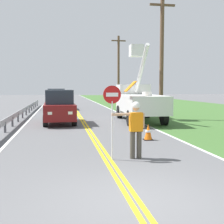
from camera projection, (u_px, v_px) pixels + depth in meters
ground_plane at (134, 200)px, 5.94m from camera, size 160.00×160.00×0.00m
grass_verge_right at (201, 111)px, 27.56m from camera, size 16.00×110.00×0.01m
centerline_yellow_left at (77, 113)px, 25.55m from camera, size 0.11×110.00×0.01m
centerline_yellow_right at (79, 113)px, 25.58m from camera, size 0.11×110.00×0.01m
edge_line_right at (118, 112)px, 26.19m from camera, size 0.12×110.00×0.01m
edge_line_left at (35, 114)px, 24.95m from camera, size 0.12×110.00×0.01m
flagger_worker at (136, 126)px, 9.32m from camera, size 1.09×0.26×1.83m
stop_sign_paddle at (112, 106)px, 9.09m from camera, size 0.56×0.04×2.33m
utility_bucket_truck at (138, 100)px, 19.78m from camera, size 2.95×6.91×5.17m
oncoming_suv_nearest at (59, 107)px, 18.29m from camera, size 2.00×4.65×2.10m
oncoming_suv_second at (56, 99)px, 29.81m from camera, size 1.93×4.62×2.10m
utility_pole_near at (162, 56)px, 20.46m from camera, size 1.80×0.28×8.51m
utility_pole_mid at (119, 69)px, 36.87m from camera, size 1.80×0.28×8.63m
traffic_cone_lead at (148, 132)px, 12.63m from camera, size 0.40×0.40×0.70m
traffic_cone_mid at (134, 125)px, 15.00m from camera, size 0.40×0.40×0.70m
guardrail_left_shoulder at (20, 112)px, 20.26m from camera, size 0.10×32.00×0.71m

